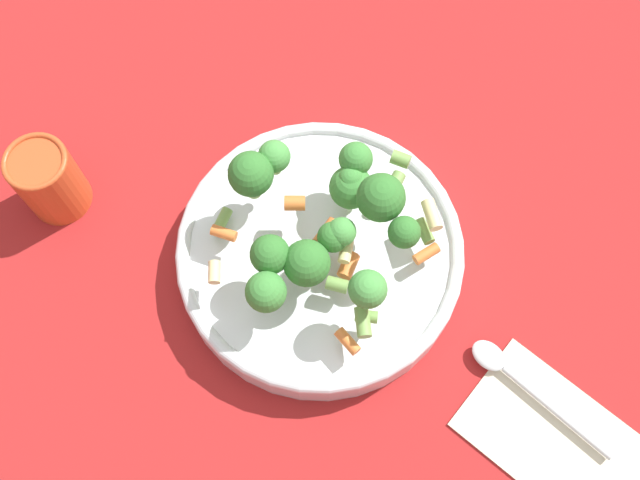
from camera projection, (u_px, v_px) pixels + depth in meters
ground_plane at (320, 262)px, 0.78m from camera, size 3.00×3.00×0.00m
bowl at (320, 254)px, 0.75m from camera, size 0.29×0.29×0.05m
pasta_salad at (324, 222)px, 0.69m from camera, size 0.21×0.22×0.09m
cup at (48, 180)px, 0.76m from camera, size 0.06×0.06×0.09m
napkin at (553, 437)px, 0.71m from camera, size 0.16×0.20×0.01m
spoon at (515, 377)px, 0.72m from camera, size 0.08×0.15×0.01m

